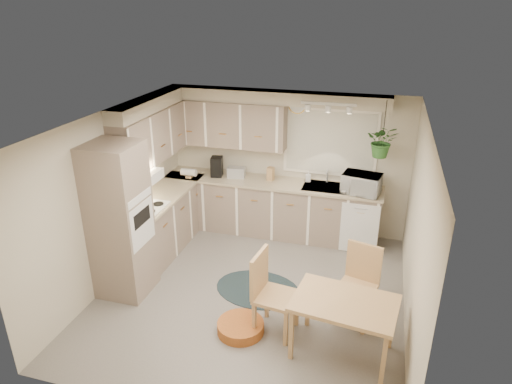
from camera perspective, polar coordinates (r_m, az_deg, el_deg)
floor at (r=6.40m, az=-0.52°, el=-12.50°), size 4.20×4.20×0.00m
ceiling at (r=5.37m, az=-0.61°, el=8.82°), size 4.20×4.20×0.00m
wall_back at (r=7.67m, az=3.89°, el=3.80°), size 4.00×0.04×2.40m
wall_front at (r=4.11m, az=-9.16°, el=-15.08°), size 4.00×0.04×2.40m
wall_left at (r=6.59m, az=-17.49°, el=-0.58°), size 0.04×4.20×2.40m
wall_right at (r=5.62m, az=19.49°, el=-5.06°), size 0.04×4.20×2.40m
base_cab_left at (r=7.43m, az=-11.28°, el=-3.55°), size 0.60×1.85×0.90m
base_cab_back at (r=7.73m, az=1.81°, el=-2.03°), size 3.60×0.60×0.90m
counter_left at (r=7.23m, az=-11.50°, el=-0.23°), size 0.64×1.89×0.04m
counter_back at (r=7.53m, az=1.84°, el=1.18°), size 3.64×0.64×0.04m
oven_stack at (r=6.20m, az=-16.63°, el=-3.52°), size 0.65×0.65×2.10m
wall_oven_face at (r=6.04m, az=-14.04°, el=-3.94°), size 0.02×0.56×0.58m
upper_cab_left at (r=7.10m, az=-12.60°, el=7.00°), size 0.35×2.00×0.75m
upper_cab_back at (r=7.59m, az=-3.75°, el=8.52°), size 2.00×0.35×0.75m
soffit_left at (r=7.00m, az=-13.12°, el=10.74°), size 0.30×2.00×0.20m
soffit_back at (r=7.29m, az=2.29°, el=11.77°), size 3.60×0.30×0.20m
cooktop at (r=6.76m, az=-13.61°, el=-1.89°), size 0.52×0.58×0.02m
range_hood at (r=6.60m, az=-14.12°, el=1.72°), size 0.40×0.60×0.14m
window_blinds at (r=7.42m, az=9.24°, el=6.11°), size 1.40×0.02×1.00m
window_frame at (r=7.43m, az=9.25°, el=6.14°), size 1.50×0.02×1.10m
sink at (r=7.40m, az=8.63°, el=0.34°), size 0.70×0.48×0.10m
dishwasher_front at (r=7.28m, az=12.76°, el=-4.52°), size 0.58×0.02×0.83m
track_light_bar at (r=6.74m, az=9.06°, el=10.84°), size 0.80×0.04×0.04m
wall_clock at (r=7.35m, az=5.20°, el=10.84°), size 0.30×0.03×0.30m
dining_table at (r=5.37m, az=10.79°, el=-16.30°), size 1.20×0.88×0.70m
chair_left at (r=5.49m, az=2.56°, el=-12.71°), size 0.54×0.54×1.03m
chair_back at (r=5.79m, az=12.44°, el=-11.48°), size 0.57×0.57×0.98m
braided_rug at (r=6.47m, az=0.24°, el=-12.04°), size 1.28×1.01×0.01m
pet_bed at (r=5.74m, az=-1.94°, el=-16.53°), size 0.65×0.65×0.13m
microwave at (r=7.18m, az=13.07°, el=1.28°), size 0.62×0.41×0.39m
soap_bottle at (r=7.54m, az=6.53°, el=1.59°), size 0.11×0.19×0.08m
hanging_plant at (r=6.98m, az=15.48°, el=5.72°), size 0.44×0.49×0.38m
coffee_maker at (r=7.74m, az=-4.93°, el=3.18°), size 0.23×0.26×0.33m
toaster at (r=7.67m, az=-2.47°, el=2.47°), size 0.31×0.20×0.18m
knife_block at (r=7.54m, az=1.83°, el=2.29°), size 0.12×0.12×0.22m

